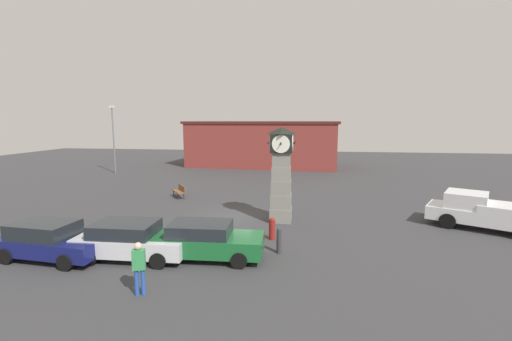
{
  "coord_description": "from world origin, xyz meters",
  "views": [
    {
      "loc": [
        4.14,
        -18.89,
        5.61
      ],
      "look_at": [
        1.15,
        1.92,
        2.53
      ],
      "focal_mm": 24.0,
      "sensor_mm": 36.0,
      "label": 1
    }
  ],
  "objects_px": {
    "car_by_building": "(206,240)",
    "bench": "(180,190)",
    "pickup_truck": "(486,212)",
    "bollard_near_tower": "(279,240)",
    "pedestrian_crossing_lot": "(139,265)",
    "car_near_tower": "(132,240)",
    "street_lamp_near_road": "(113,135)",
    "clock_tower": "(281,174)",
    "car_navy_sedan": "(50,240)",
    "bollard_mid_row": "(272,228)"
  },
  "relations": [
    {
      "from": "bollard_near_tower",
      "to": "car_near_tower",
      "type": "xyz_separation_m",
      "value": [
        -5.96,
        -1.33,
        0.2
      ]
    },
    {
      "from": "car_navy_sedan",
      "to": "car_near_tower",
      "type": "relative_size",
      "value": 0.99
    },
    {
      "from": "car_navy_sedan",
      "to": "car_by_building",
      "type": "bearing_deg",
      "value": 8.44
    },
    {
      "from": "pickup_truck",
      "to": "bollard_near_tower",
      "type": "bearing_deg",
      "value": -155.32
    },
    {
      "from": "pickup_truck",
      "to": "bench",
      "type": "xyz_separation_m",
      "value": [
        -18.41,
        4.87,
        -0.41
      ]
    },
    {
      "from": "bollard_mid_row",
      "to": "bench",
      "type": "bearing_deg",
      "value": 133.61
    },
    {
      "from": "bench",
      "to": "street_lamp_near_road",
      "type": "distance_m",
      "value": 15.65
    },
    {
      "from": "clock_tower",
      "to": "pickup_truck",
      "type": "xyz_separation_m",
      "value": [
        10.62,
        0.01,
        -1.72
      ]
    },
    {
      "from": "bollard_mid_row",
      "to": "pickup_truck",
      "type": "relative_size",
      "value": 0.18
    },
    {
      "from": "bench",
      "to": "car_near_tower",
      "type": "bearing_deg",
      "value": -79.26
    },
    {
      "from": "bollard_near_tower",
      "to": "bollard_mid_row",
      "type": "xyz_separation_m",
      "value": [
        -0.46,
        1.67,
        -0.03
      ]
    },
    {
      "from": "car_navy_sedan",
      "to": "bench",
      "type": "xyz_separation_m",
      "value": [
        1.18,
        11.53,
        -0.25
      ]
    },
    {
      "from": "car_navy_sedan",
      "to": "bench",
      "type": "height_order",
      "value": "car_navy_sedan"
    },
    {
      "from": "bollard_near_tower",
      "to": "bollard_mid_row",
      "type": "relative_size",
      "value": 1.05
    },
    {
      "from": "pickup_truck",
      "to": "street_lamp_near_road",
      "type": "bearing_deg",
      "value": 152.71
    },
    {
      "from": "pedestrian_crossing_lot",
      "to": "street_lamp_near_road",
      "type": "xyz_separation_m",
      "value": [
        -15.02,
        24.19,
        3.07
      ]
    },
    {
      "from": "car_by_building",
      "to": "bollard_near_tower",
      "type": "bearing_deg",
      "value": 18.2
    },
    {
      "from": "pickup_truck",
      "to": "street_lamp_near_road",
      "type": "xyz_separation_m",
      "value": [
        -29.57,
        15.25,
        3.16
      ]
    },
    {
      "from": "bollard_mid_row",
      "to": "bench",
      "type": "height_order",
      "value": "bollard_mid_row"
    },
    {
      "from": "street_lamp_near_road",
      "to": "bollard_near_tower",
      "type": "bearing_deg",
      "value": -46.19
    },
    {
      "from": "pedestrian_crossing_lot",
      "to": "pickup_truck",
      "type": "bearing_deg",
      "value": 31.57
    },
    {
      "from": "pickup_truck",
      "to": "street_lamp_near_road",
      "type": "height_order",
      "value": "street_lamp_near_road"
    },
    {
      "from": "pedestrian_crossing_lot",
      "to": "street_lamp_near_road",
      "type": "distance_m",
      "value": 28.64
    },
    {
      "from": "clock_tower",
      "to": "bollard_mid_row",
      "type": "xyz_separation_m",
      "value": [
        -0.2,
        -3.08,
        -2.12
      ]
    },
    {
      "from": "bollard_near_tower",
      "to": "bench",
      "type": "distance_m",
      "value": 12.55
    },
    {
      "from": "car_near_tower",
      "to": "street_lamp_near_road",
      "type": "relative_size",
      "value": 0.64
    },
    {
      "from": "car_by_building",
      "to": "pickup_truck",
      "type": "height_order",
      "value": "pickup_truck"
    },
    {
      "from": "clock_tower",
      "to": "pedestrian_crossing_lot",
      "type": "xyz_separation_m",
      "value": [
        -3.92,
        -8.92,
        -1.63
      ]
    },
    {
      "from": "clock_tower",
      "to": "car_near_tower",
      "type": "distance_m",
      "value": 8.55
    },
    {
      "from": "pedestrian_crossing_lot",
      "to": "street_lamp_near_road",
      "type": "bearing_deg",
      "value": 121.84
    },
    {
      "from": "clock_tower",
      "to": "pedestrian_crossing_lot",
      "type": "bearing_deg",
      "value": -113.73
    },
    {
      "from": "bollard_near_tower",
      "to": "pedestrian_crossing_lot",
      "type": "distance_m",
      "value": 5.93
    },
    {
      "from": "car_navy_sedan",
      "to": "car_by_building",
      "type": "relative_size",
      "value": 1.0
    },
    {
      "from": "bollard_near_tower",
      "to": "street_lamp_near_road",
      "type": "height_order",
      "value": "street_lamp_near_road"
    },
    {
      "from": "bollard_mid_row",
      "to": "street_lamp_near_road",
      "type": "relative_size",
      "value": 0.15
    },
    {
      "from": "bench",
      "to": "pedestrian_crossing_lot",
      "type": "bearing_deg",
      "value": -74.37
    },
    {
      "from": "clock_tower",
      "to": "pickup_truck",
      "type": "bearing_deg",
      "value": 0.08
    },
    {
      "from": "clock_tower",
      "to": "car_navy_sedan",
      "type": "xyz_separation_m",
      "value": [
        -8.97,
        -6.64,
        -1.88
      ]
    },
    {
      "from": "car_navy_sedan",
      "to": "bench",
      "type": "bearing_deg",
      "value": 84.14
    },
    {
      "from": "car_by_building",
      "to": "pedestrian_crossing_lot",
      "type": "height_order",
      "value": "pedestrian_crossing_lot"
    },
    {
      "from": "bench",
      "to": "bollard_mid_row",
      "type": "bearing_deg",
      "value": -46.39
    },
    {
      "from": "car_by_building",
      "to": "bench",
      "type": "height_order",
      "value": "car_by_building"
    },
    {
      "from": "car_navy_sedan",
      "to": "street_lamp_near_road",
      "type": "xyz_separation_m",
      "value": [
        -9.97,
        21.91,
        3.32
      ]
    },
    {
      "from": "clock_tower",
      "to": "pedestrian_crossing_lot",
      "type": "distance_m",
      "value": 9.88
    },
    {
      "from": "bollard_near_tower",
      "to": "pickup_truck",
      "type": "relative_size",
      "value": 0.19
    },
    {
      "from": "bollard_mid_row",
      "to": "car_near_tower",
      "type": "bearing_deg",
      "value": -151.42
    },
    {
      "from": "bollard_near_tower",
      "to": "street_lamp_near_road",
      "type": "relative_size",
      "value": 0.16
    },
    {
      "from": "car_navy_sedan",
      "to": "pedestrian_crossing_lot",
      "type": "height_order",
      "value": "pedestrian_crossing_lot"
    },
    {
      "from": "car_by_building",
      "to": "clock_tower",
      "type": "bearing_deg",
      "value": 65.13
    },
    {
      "from": "bollard_near_tower",
      "to": "street_lamp_near_road",
      "type": "distance_m",
      "value": 27.96
    }
  ]
}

